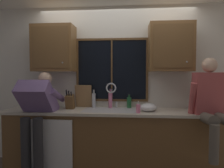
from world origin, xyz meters
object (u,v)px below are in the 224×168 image
at_px(cutting_board, 84,96).
at_px(soap_dispenser, 138,108).
at_px(person_sitting_on_counter, 212,101).
at_px(mixing_bowl, 148,107).
at_px(bottle_tall_clear, 94,100).
at_px(person_standing, 37,111).
at_px(bottle_green_glass, 129,102).
at_px(bottle_amber_small, 110,100).
at_px(knife_block, 70,102).

relative_size(cutting_board, soap_dispenser, 2.16).
bearing_deg(person_sitting_on_counter, cutting_board, 165.09).
distance_m(mixing_bowl, bottle_tall_clear, 0.87).
height_order(mixing_bowl, bottle_tall_clear, bottle_tall_clear).
height_order(person_sitting_on_counter, bottle_tall_clear, person_sitting_on_counter).
distance_m(mixing_bowl, soap_dispenser, 0.22).
xyz_separation_m(person_standing, person_sitting_on_counter, (2.36, 0.01, 0.17)).
bearing_deg(bottle_green_glass, soap_dispenser, -72.82).
relative_size(cutting_board, bottle_amber_small, 1.19).
distance_m(person_sitting_on_counter, bottle_tall_clear, 1.70).
height_order(cutting_board, soap_dispenser, cutting_board).
xyz_separation_m(soap_dispenser, bottle_tall_clear, (-0.69, 0.38, 0.06)).
distance_m(person_standing, cutting_board, 0.76).
xyz_separation_m(cutting_board, bottle_tall_clear, (0.17, -0.03, -0.06)).
distance_m(person_sitting_on_counter, bottle_amber_small, 1.45).
xyz_separation_m(cutting_board, bottle_amber_small, (0.44, -0.01, -0.05)).
height_order(soap_dispenser, bottle_green_glass, bottle_green_glass).
height_order(knife_block, bottle_amber_small, bottle_amber_small).
relative_size(knife_block, cutting_board, 0.87).
bearing_deg(bottle_green_glass, cutting_board, -179.73).
relative_size(bottle_green_glass, bottle_tall_clear, 0.74).
xyz_separation_m(cutting_board, mixing_bowl, (1.01, -0.26, -0.13)).
relative_size(person_sitting_on_counter, soap_dispenser, 7.41).
xyz_separation_m(person_standing, bottle_amber_small, (0.98, 0.48, 0.11)).
bearing_deg(bottle_amber_small, mixing_bowl, -22.96).
bearing_deg(person_standing, bottle_amber_small, 26.04).
xyz_separation_m(knife_block, cutting_board, (0.17, 0.18, 0.07)).
relative_size(soap_dispenser, bottle_amber_small, 0.55).
height_order(person_standing, person_sitting_on_counter, person_sitting_on_counter).
bearing_deg(knife_block, person_standing, -139.56).
bearing_deg(bottle_tall_clear, soap_dispenser, -28.89).
bearing_deg(bottle_green_glass, person_sitting_on_counter, -24.28).
xyz_separation_m(person_standing, bottle_green_glass, (1.28, 0.50, 0.07)).
distance_m(person_sitting_on_counter, mixing_bowl, 0.84).
relative_size(cutting_board, mixing_bowl, 1.52).
relative_size(soap_dispenser, bottle_green_glass, 0.77).
bearing_deg(bottle_green_glass, bottle_tall_clear, -176.58).
bearing_deg(cutting_board, person_standing, -137.95).
bearing_deg(knife_block, soap_dispenser, -12.83).
distance_m(mixing_bowl, bottle_amber_small, 0.63).
height_order(cutting_board, mixing_bowl, cutting_board).
xyz_separation_m(person_standing, knife_block, (0.37, 0.32, 0.09)).
relative_size(person_standing, person_sitting_on_counter, 1.18).
xyz_separation_m(knife_block, bottle_green_glass, (0.91, 0.18, -0.02)).
bearing_deg(cutting_board, soap_dispenser, -25.49).
bearing_deg(bottle_tall_clear, bottle_green_glass, 3.42).
xyz_separation_m(mixing_bowl, bottle_amber_small, (-0.58, 0.24, 0.07)).
xyz_separation_m(mixing_bowl, bottle_green_glass, (-0.28, 0.26, 0.04)).
height_order(bottle_tall_clear, bottle_amber_small, bottle_amber_small).
xyz_separation_m(person_sitting_on_counter, bottle_green_glass, (-1.08, 0.49, -0.09)).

